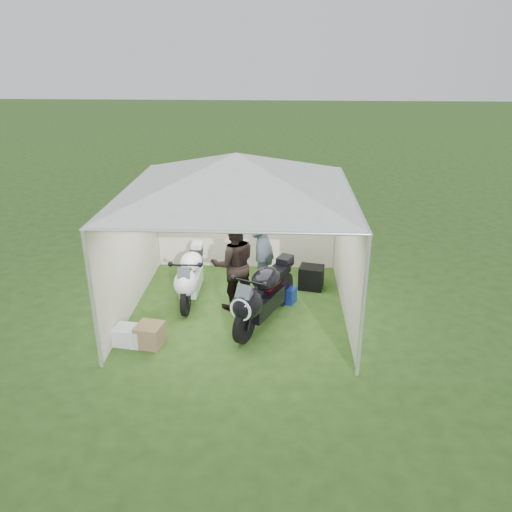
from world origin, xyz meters
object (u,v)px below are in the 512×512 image
object	(u,v)px
motorcycle_black	(262,295)
equipment_box	(311,277)
crate_1	(150,335)
motorcycle_white	(190,275)
canopy_tent	(237,177)
paddock_stand	(285,294)
crate_2	(139,338)
person_blue_jacket	(263,241)
person_dark_jacket	(234,264)
crate_0	(129,335)

from	to	relation	value
motorcycle_black	equipment_box	size ratio (longest dim) A/B	4.20
motorcycle_black	crate_1	xyz separation A→B (m)	(-1.85, -0.77, -0.41)
motorcycle_white	canopy_tent	bearing A→B (deg)	-15.34
equipment_box	paddock_stand	bearing A→B (deg)	-131.41
motorcycle_black	crate_2	size ratio (longest dim) A/B	6.34
motorcycle_white	crate_2	world-z (taller)	motorcycle_white
motorcycle_black	paddock_stand	size ratio (longest dim) A/B	4.83
person_blue_jacket	crate_2	world-z (taller)	person_blue_jacket
canopy_tent	crate_2	bearing A→B (deg)	-138.88
person_dark_jacket	equipment_box	xyz separation A→B (m)	(1.52, 0.89, -0.66)
crate_1	paddock_stand	bearing A→B (deg)	36.39
crate_2	canopy_tent	bearing A→B (deg)	41.12
crate_2	person_dark_jacket	bearing A→B (deg)	43.42
person_dark_jacket	crate_2	world-z (taller)	person_dark_jacket
paddock_stand	crate_2	size ratio (longest dim) A/B	1.31
canopy_tent	paddock_stand	size ratio (longest dim) A/B	13.38
equipment_box	person_blue_jacket	bearing A→B (deg)	165.72
canopy_tent	crate_2	size ratio (longest dim) A/B	17.57
motorcycle_black	person_dark_jacket	distance (m)	0.90
motorcycle_black	crate_2	distance (m)	2.24
canopy_tent	crate_1	xyz separation A→B (m)	(-1.38, -1.37, -2.39)
crate_0	crate_2	bearing A→B (deg)	-8.63
canopy_tent	crate_0	size ratio (longest dim) A/B	12.16
person_dark_jacket	crate_2	xyz separation A→B (m)	(-1.49, -1.41, -0.78)
person_blue_jacket	crate_0	xyz separation A→B (m)	(-2.17, -2.53, -0.78)
person_dark_jacket	person_blue_jacket	xyz separation A→B (m)	(0.50, 1.14, 0.04)
motorcycle_white	crate_0	xyz separation A→B (m)	(-0.79, -1.61, -0.38)
crate_1	equipment_box	bearing A→B (deg)	39.17
canopy_tent	equipment_box	bearing A→B (deg)	32.70
canopy_tent	person_blue_jacket	size ratio (longest dim) A/B	3.02
person_dark_jacket	crate_2	distance (m)	2.20
person_blue_jacket	crate_2	distance (m)	3.34
canopy_tent	motorcycle_black	bearing A→B (deg)	-52.12
motorcycle_white	person_dark_jacket	bearing A→B (deg)	-14.50
motorcycle_white	motorcycle_black	bearing A→B (deg)	-31.22
motorcycle_white	paddock_stand	distance (m)	1.88
person_blue_jacket	crate_2	size ratio (longest dim) A/B	5.82
person_blue_jacket	crate_0	world-z (taller)	person_blue_jacket
crate_2	equipment_box	bearing A→B (deg)	37.34
person_blue_jacket	equipment_box	xyz separation A→B (m)	(1.02, -0.26, -0.69)
paddock_stand	crate_0	world-z (taller)	paddock_stand
motorcycle_black	person_dark_jacket	bearing A→B (deg)	155.35
paddock_stand	equipment_box	bearing A→B (deg)	48.59
motorcycle_white	crate_2	xyz separation A→B (m)	(-0.61, -1.64, -0.42)
person_blue_jacket	equipment_box	world-z (taller)	person_blue_jacket
motorcycle_white	crate_0	distance (m)	1.84
crate_2	person_blue_jacket	bearing A→B (deg)	52.09
crate_1	motorcycle_white	bearing A→B (deg)	75.67
canopy_tent	motorcycle_white	size ratio (longest dim) A/B	2.88
motorcycle_white	motorcycle_black	distance (m)	1.68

